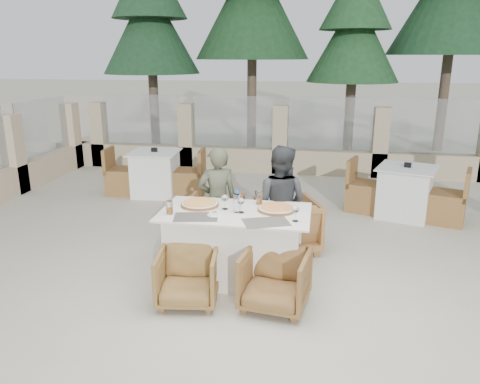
% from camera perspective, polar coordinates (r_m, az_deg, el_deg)
% --- Properties ---
extents(ground, '(80.00, 80.00, 0.00)m').
position_cam_1_polar(ground, '(5.40, 0.13, -9.79)').
color(ground, '#BAB49F').
rests_on(ground, ground).
extents(sand_patch, '(30.00, 16.00, 0.01)m').
position_cam_1_polar(sand_patch, '(18.94, 7.38, 9.03)').
color(sand_patch, beige).
rests_on(sand_patch, ground).
extents(perimeter_wall_far, '(10.00, 0.34, 1.60)m').
position_cam_1_polar(perimeter_wall_far, '(9.74, 4.94, 6.98)').
color(perimeter_wall_far, tan).
rests_on(perimeter_wall_far, ground).
extents(pine_far_left, '(2.42, 2.42, 5.50)m').
position_cam_1_polar(pine_far_left, '(12.55, -10.81, 17.79)').
color(pine_far_left, '#1B4023').
rests_on(pine_far_left, ground).
extents(pine_mid_left, '(2.86, 2.86, 6.50)m').
position_cam_1_polar(pine_mid_left, '(12.44, 1.51, 20.38)').
color(pine_mid_left, '#1C4421').
rests_on(pine_mid_left, ground).
extents(pine_centre, '(2.20, 2.20, 5.00)m').
position_cam_1_polar(pine_centre, '(12.00, 13.68, 16.50)').
color(pine_centre, '#214D26').
rests_on(pine_centre, ground).
extents(pine_mid_right, '(2.99, 2.99, 6.80)m').
position_cam_1_polar(pine_mid_right, '(12.97, 24.60, 19.50)').
color(pine_mid_right, '#1C4424').
rests_on(pine_mid_right, ground).
extents(dining_table, '(1.60, 0.90, 0.77)m').
position_cam_1_polar(dining_table, '(5.14, -0.57, -6.44)').
color(dining_table, silver).
rests_on(dining_table, ground).
extents(placemat_near_left, '(0.50, 0.38, 0.00)m').
position_cam_1_polar(placemat_near_left, '(4.85, -5.41, -3.05)').
color(placemat_near_left, '#504D45').
rests_on(placemat_near_left, dining_table).
extents(placemat_near_right, '(0.53, 0.44, 0.00)m').
position_cam_1_polar(placemat_near_right, '(4.69, 3.20, -3.69)').
color(placemat_near_right, '#59544D').
rests_on(placemat_near_right, dining_table).
extents(pizza_left, '(0.51, 0.51, 0.05)m').
position_cam_1_polar(pizza_left, '(5.21, -4.92, -1.38)').
color(pizza_left, orange).
rests_on(pizza_left, dining_table).
extents(pizza_right, '(0.42, 0.42, 0.05)m').
position_cam_1_polar(pizza_right, '(5.04, 4.47, -1.99)').
color(pizza_right, '#CB461B').
rests_on(pizza_right, dining_table).
extents(water_bottle, '(0.08, 0.08, 0.24)m').
position_cam_1_polar(water_bottle, '(4.95, -0.37, -1.16)').
color(water_bottle, '#A6C6DA').
rests_on(water_bottle, dining_table).
extents(wine_glass_centre, '(0.08, 0.08, 0.18)m').
position_cam_1_polar(wine_glass_centre, '(5.05, -1.85, -1.12)').
color(wine_glass_centre, white).
rests_on(wine_glass_centre, dining_table).
extents(wine_glass_near, '(0.09, 0.09, 0.18)m').
position_cam_1_polar(wine_glass_near, '(4.94, 0.12, -1.53)').
color(wine_glass_near, white).
rests_on(wine_glass_near, dining_table).
extents(wine_glass_corner, '(0.08, 0.08, 0.18)m').
position_cam_1_polar(wine_glass_corner, '(4.72, 6.80, -2.51)').
color(wine_glass_corner, white).
rests_on(wine_glass_corner, dining_table).
extents(beer_glass_left, '(0.08, 0.08, 0.14)m').
position_cam_1_polar(beer_glass_left, '(4.96, -8.59, -1.88)').
color(beer_glass_left, orange).
rests_on(beer_glass_left, dining_table).
extents(beer_glass_right, '(0.08, 0.08, 0.14)m').
position_cam_1_polar(beer_glass_right, '(5.23, 2.38, -0.76)').
color(beer_glass_right, '#C57A1B').
rests_on(beer_glass_right, dining_table).
extents(olive_dish, '(0.14, 0.14, 0.04)m').
position_cam_1_polar(olive_dish, '(4.89, -3.14, -2.62)').
color(olive_dish, white).
rests_on(olive_dish, dining_table).
extents(armchair_far_left, '(0.70, 0.72, 0.65)m').
position_cam_1_polar(armchair_far_left, '(6.04, -3.08, -3.57)').
color(armchair_far_left, '#9B6538').
rests_on(armchair_far_left, ground).
extents(armchair_far_right, '(0.93, 0.94, 0.66)m').
position_cam_1_polar(armchair_far_right, '(5.91, 5.81, -4.01)').
color(armchair_far_right, olive).
rests_on(armchair_far_right, ground).
extents(armchair_near_left, '(0.66, 0.67, 0.54)m').
position_cam_1_polar(armchair_near_left, '(4.72, -6.40, -10.24)').
color(armchair_near_left, olive).
rests_on(armchair_near_left, ground).
extents(armchair_near_right, '(0.70, 0.72, 0.58)m').
position_cam_1_polar(armchair_near_right, '(4.62, 4.30, -10.56)').
color(armchair_near_right, brown).
rests_on(armchair_near_right, ground).
extents(diner_left, '(0.57, 0.48, 1.34)m').
position_cam_1_polar(diner_left, '(5.72, -2.75, -1.06)').
color(diner_left, '#474B37').
rests_on(diner_left, ground).
extents(diner_right, '(0.79, 0.68, 1.39)m').
position_cam_1_polar(diner_right, '(5.57, 4.87, -1.32)').
color(diner_right, '#343638').
rests_on(diner_right, ground).
extents(bg_table_a, '(1.70, 0.95, 0.77)m').
position_cam_1_polar(bg_table_a, '(8.34, -10.27, 2.26)').
color(bg_table_a, silver).
rests_on(bg_table_a, ground).
extents(bg_table_b, '(1.81, 1.29, 0.77)m').
position_cam_1_polar(bg_table_b, '(7.51, 19.47, 0.00)').
color(bg_table_b, silver).
rests_on(bg_table_b, ground).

